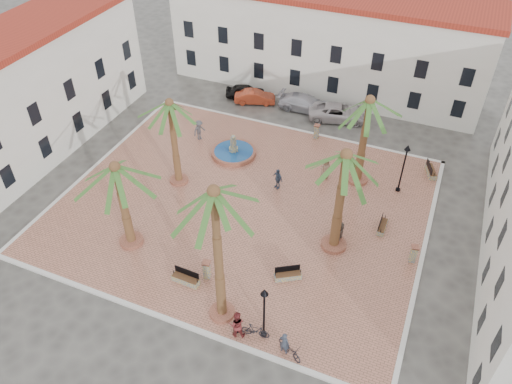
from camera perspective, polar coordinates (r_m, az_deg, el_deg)
ground at (r=36.98m, az=-1.43°, el=-1.51°), size 120.00×120.00×0.00m
plaza at (r=36.93m, az=-1.43°, el=-1.43°), size 26.00×22.00×0.15m
kerb_n at (r=45.14m, az=4.26°, el=7.15°), size 26.30×0.30×0.16m
kerb_s at (r=30.51m, az=-10.07°, el=-14.12°), size 26.30×0.30×0.16m
kerb_e at (r=35.10m, az=18.51°, el=-6.79°), size 0.30×22.30×0.16m
kerb_w at (r=42.81m, az=-17.58°, el=3.11°), size 0.30×22.30×0.16m
building_north at (r=50.61m, az=8.07°, el=16.69°), size 30.40×7.40×9.50m
building_west at (r=44.11m, az=-25.11°, el=9.91°), size 6.40×24.40×10.00m
fountain at (r=41.65m, az=-2.57°, el=4.63°), size 3.70×3.70×1.91m
palm_nw at (r=35.91m, az=-9.75°, el=8.96°), size 4.65×4.65×7.26m
palm_sw at (r=31.45m, az=-15.59°, el=1.62°), size 5.15×5.15×6.73m
palm_s at (r=24.01m, az=-4.76°, el=-1.58°), size 4.88×4.88×9.73m
palm_e at (r=29.82m, az=10.09°, el=2.83°), size 5.56×5.56×7.92m
palm_ne at (r=36.33m, az=12.72°, el=9.03°), size 5.39×5.39×7.45m
bench_s at (r=31.79m, az=-8.03°, el=-9.82°), size 1.82×0.61×0.95m
bench_se at (r=31.76m, az=3.66°, el=-9.48°), size 1.72×1.35×0.90m
bench_e at (r=35.83m, az=14.22°, el=-3.84°), size 0.49×1.60×0.84m
bench_ne at (r=41.83m, az=19.34°, el=2.27°), size 1.11×1.83×0.93m
lamppost_s at (r=27.17m, az=0.95°, el=-12.78°), size 0.44×0.44×4.02m
lamppost_e at (r=37.86m, az=16.65°, el=3.48°), size 0.45×0.45×4.18m
bollard_se at (r=31.54m, az=-5.64°, el=-8.80°), size 0.59×0.59×1.40m
bollard_n at (r=43.71m, az=6.94°, el=6.90°), size 0.49×0.49×1.31m
bollard_e at (r=33.88m, az=17.56°, el=-6.72°), size 0.58×0.58×1.35m
litter_bin at (r=29.25m, az=-2.23°, el=-15.09°), size 0.40×0.40×0.78m
cyclist_a at (r=28.17m, az=3.26°, el=-16.84°), size 0.66×0.49×1.63m
bicycle_a at (r=28.41m, az=3.90°, el=-17.43°), size 1.83×1.40×0.92m
cyclist_b at (r=28.64m, az=-2.22°, el=-14.87°), size 1.12×1.01×1.91m
bicycle_b at (r=28.93m, az=-0.08°, el=-15.57°), size 1.72×0.69×1.00m
pedestrian_fountain_a at (r=39.07m, az=7.94°, el=2.68°), size 1.03×1.03×1.81m
pedestrian_fountain_b at (r=37.81m, az=2.49°, el=1.55°), size 1.09×0.85×1.73m
pedestrian_north at (r=43.39m, az=-6.50°, el=7.06°), size 1.07×1.36×1.85m
pedestrian_east at (r=33.93m, az=9.56°, el=-4.54°), size 0.58×1.61×1.71m
car_black at (r=49.84m, az=-1.22°, el=11.43°), size 4.12×2.79×1.30m
car_red at (r=48.88m, az=-0.12°, el=10.81°), size 4.13×2.59×1.28m
car_silver at (r=47.88m, az=5.64°, el=10.07°), size 5.14×2.19×1.48m
car_white at (r=46.82m, az=9.40°, el=8.98°), size 5.88×3.82×1.50m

